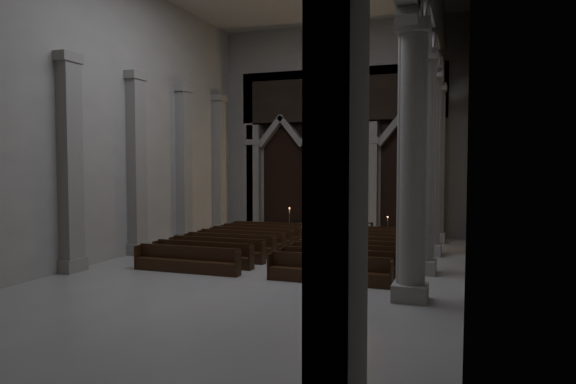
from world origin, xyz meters
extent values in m
plane|color=#A29F99|center=(0.00, 0.00, 0.00)|extent=(24.00, 24.00, 0.00)
cube|color=#A7A59D|center=(0.00, 12.00, 6.00)|extent=(14.00, 0.10, 12.00)
cube|color=#A7A59D|center=(-7.00, 0.00, 6.00)|extent=(0.10, 24.00, 12.00)
cube|color=#A7A59D|center=(7.00, 0.00, 6.00)|extent=(0.10, 24.00, 12.00)
cube|color=gray|center=(-5.40, 11.50, 3.20)|extent=(0.80, 0.50, 6.40)
cube|color=gray|center=(-5.40, 11.50, 0.25)|extent=(1.05, 0.70, 0.50)
cube|color=gray|center=(-5.40, 11.50, 5.35)|extent=(1.00, 0.65, 0.35)
cube|color=gray|center=(-1.80, 11.50, 3.20)|extent=(0.80, 0.50, 6.40)
cube|color=gray|center=(-1.80, 11.50, 0.25)|extent=(1.05, 0.70, 0.50)
cube|color=gray|center=(-1.80, 11.50, 5.35)|extent=(1.00, 0.65, 0.35)
cube|color=gray|center=(1.80, 11.50, 3.20)|extent=(0.80, 0.50, 6.40)
cube|color=gray|center=(1.80, 11.50, 0.25)|extent=(1.05, 0.70, 0.50)
cube|color=gray|center=(1.80, 11.50, 5.35)|extent=(1.00, 0.65, 0.35)
cube|color=gray|center=(5.40, 11.50, 3.20)|extent=(0.80, 0.50, 6.40)
cube|color=gray|center=(5.40, 11.50, 0.25)|extent=(1.05, 0.70, 0.50)
cube|color=gray|center=(5.40, 11.50, 5.35)|extent=(1.00, 0.65, 0.35)
cube|color=black|center=(-3.60, 11.85, 3.50)|extent=(2.60, 0.15, 7.00)
cube|color=tan|center=(0.00, 11.85, 3.50)|extent=(2.60, 0.15, 7.00)
cube|color=black|center=(3.60, 11.85, 3.50)|extent=(2.60, 0.15, 7.00)
cube|color=black|center=(0.00, 11.50, 8.00)|extent=(12.00, 0.50, 3.00)
cube|color=gray|center=(-6.20, 11.50, 4.50)|extent=(1.60, 0.50, 9.00)
cube|color=gray|center=(6.20, 11.50, 4.50)|extent=(1.60, 0.50, 9.00)
cube|color=gray|center=(0.00, 11.50, 10.50)|extent=(14.00, 0.50, 3.00)
plane|color=#FFB872|center=(0.00, 11.82, 3.50)|extent=(1.50, 0.00, 1.50)
cube|color=brown|center=(0.00, 11.73, 3.50)|extent=(0.13, 0.08, 1.80)
cube|color=brown|center=(0.00, 11.73, 3.85)|extent=(1.10, 0.08, 0.13)
cube|color=tan|center=(0.00, 11.67, 3.45)|extent=(0.26, 0.10, 0.60)
sphere|color=tan|center=(0.00, 11.67, 3.85)|extent=(0.17, 0.17, 0.17)
cylinder|color=tan|center=(-0.26, 11.67, 3.82)|extent=(0.45, 0.08, 0.08)
cylinder|color=tan|center=(0.26, 11.67, 3.82)|extent=(0.45, 0.08, 0.08)
cube|color=gray|center=(5.50, 9.50, 0.25)|extent=(1.00, 1.00, 0.50)
cylinder|color=gray|center=(5.50, 9.50, 4.00)|extent=(0.70, 0.70, 7.50)
cube|color=gray|center=(5.50, 9.50, 7.85)|extent=(0.95, 0.95, 0.35)
cube|color=gray|center=(5.50, 5.50, 0.25)|extent=(1.00, 1.00, 0.50)
cylinder|color=gray|center=(5.50, 5.50, 4.00)|extent=(0.70, 0.70, 7.50)
cube|color=gray|center=(5.50, 5.50, 7.85)|extent=(0.95, 0.95, 0.35)
cube|color=gray|center=(5.50, 1.50, 0.25)|extent=(1.00, 1.00, 0.50)
cylinder|color=gray|center=(5.50, 1.50, 4.00)|extent=(0.70, 0.70, 7.50)
cube|color=gray|center=(5.50, 1.50, 7.85)|extent=(0.95, 0.95, 0.35)
cube|color=gray|center=(5.50, -2.50, 0.25)|extent=(1.00, 1.00, 0.50)
cylinder|color=gray|center=(5.50, -2.50, 4.00)|extent=(0.70, 0.70, 7.50)
cube|color=gray|center=(5.50, -2.50, 7.85)|extent=(0.95, 0.95, 0.35)
cube|color=gray|center=(5.50, 11.40, 4.60)|extent=(0.55, 1.20, 9.20)
cube|color=gray|center=(5.50, -11.40, 4.60)|extent=(0.55, 1.20, 9.20)
cube|color=gray|center=(-6.75, 9.50, 0.25)|extent=(0.60, 1.00, 0.50)
cube|color=gray|center=(-6.75, 9.50, 4.00)|extent=(0.50, 0.80, 7.50)
cube|color=gray|center=(-6.75, 9.50, 7.85)|extent=(0.60, 1.00, 0.35)
cube|color=gray|center=(-6.75, 5.50, 0.25)|extent=(0.60, 1.00, 0.50)
cube|color=gray|center=(-6.75, 5.50, 4.00)|extent=(0.50, 0.80, 7.50)
cube|color=gray|center=(-6.75, 5.50, 7.85)|extent=(0.60, 1.00, 0.35)
cube|color=gray|center=(-6.75, 1.50, 0.25)|extent=(0.60, 1.00, 0.50)
cube|color=gray|center=(-6.75, 1.50, 4.00)|extent=(0.50, 0.80, 7.50)
cube|color=gray|center=(-6.75, 1.50, 7.85)|extent=(0.60, 1.00, 0.35)
cube|color=gray|center=(-6.75, -2.50, 0.25)|extent=(0.60, 1.00, 0.50)
cube|color=gray|center=(-6.75, -2.50, 4.00)|extent=(0.50, 0.80, 7.50)
cube|color=gray|center=(-6.75, -2.50, 7.85)|extent=(0.60, 1.00, 0.35)
cube|color=gray|center=(0.00, 10.60, 0.07)|extent=(8.50, 2.60, 0.15)
cube|color=beige|center=(-0.33, 11.15, 0.63)|extent=(1.82, 0.71, 0.96)
cube|color=silver|center=(-0.33, 11.15, 1.13)|extent=(1.97, 0.79, 0.04)
cube|color=black|center=(0.00, 9.44, 0.86)|extent=(4.54, 0.05, 0.05)
cube|color=black|center=(-2.27, 9.44, 0.45)|extent=(0.09, 0.09, 0.91)
cube|color=black|center=(2.27, 9.44, 0.45)|extent=(0.09, 0.09, 0.91)
cylinder|color=black|center=(-1.82, 9.44, 0.43)|extent=(0.02, 0.02, 0.84)
cylinder|color=black|center=(-1.36, 9.44, 0.43)|extent=(0.02, 0.02, 0.84)
cylinder|color=black|center=(-0.91, 9.44, 0.43)|extent=(0.02, 0.02, 0.84)
cylinder|color=black|center=(-0.45, 9.44, 0.43)|extent=(0.02, 0.02, 0.84)
cylinder|color=black|center=(0.00, 9.44, 0.43)|extent=(0.02, 0.02, 0.84)
cylinder|color=black|center=(0.45, 9.44, 0.43)|extent=(0.02, 0.02, 0.84)
cylinder|color=black|center=(0.91, 9.44, 0.43)|extent=(0.02, 0.02, 0.84)
cylinder|color=black|center=(1.36, 9.44, 0.43)|extent=(0.02, 0.02, 0.84)
cylinder|color=black|center=(1.82, 9.44, 0.43)|extent=(0.02, 0.02, 0.84)
cylinder|color=#AA8A34|center=(-2.44, 9.64, 0.03)|extent=(0.26, 0.26, 0.05)
cylinder|color=#AA8A34|center=(-2.44, 9.64, 0.66)|extent=(0.04, 0.04, 1.26)
cylinder|color=#AA8A34|center=(-2.44, 9.64, 1.29)|extent=(0.13, 0.13, 0.02)
cylinder|color=white|center=(-2.44, 9.64, 1.40)|extent=(0.05, 0.05, 0.22)
sphere|color=#EE9853|center=(-2.44, 9.64, 1.53)|extent=(0.05, 0.05, 0.05)
cylinder|color=#AA8A34|center=(3.08, 9.49, 0.02)|extent=(0.21, 0.21, 0.04)
cylinder|color=#AA8A34|center=(3.08, 9.49, 0.52)|extent=(0.03, 0.03, 1.00)
cylinder|color=#AA8A34|center=(3.08, 9.49, 1.02)|extent=(0.10, 0.10, 0.02)
cylinder|color=white|center=(3.08, 9.49, 1.11)|extent=(0.04, 0.04, 0.17)
sphere|color=#EE9853|center=(3.08, 9.49, 1.22)|extent=(0.04, 0.04, 0.04)
cube|color=black|center=(-2.70, 7.20, 0.22)|extent=(4.18, 0.40, 0.45)
cube|color=black|center=(-2.70, 7.38, 0.70)|extent=(4.18, 0.07, 0.50)
cube|color=black|center=(-4.79, 7.20, 0.45)|extent=(0.06, 0.45, 0.90)
cube|color=black|center=(-0.61, 7.20, 0.45)|extent=(0.06, 0.45, 0.90)
cube|color=black|center=(2.70, 7.20, 0.22)|extent=(4.18, 0.40, 0.45)
cube|color=black|center=(2.70, 7.38, 0.70)|extent=(4.18, 0.07, 0.50)
cube|color=black|center=(0.61, 7.20, 0.45)|extent=(0.06, 0.45, 0.90)
cube|color=black|center=(4.79, 7.20, 0.45)|extent=(0.06, 0.45, 0.90)
cube|color=black|center=(-2.70, 5.99, 0.22)|extent=(4.18, 0.40, 0.45)
cube|color=black|center=(-2.70, 6.18, 0.70)|extent=(4.18, 0.07, 0.50)
cube|color=black|center=(-4.79, 5.99, 0.45)|extent=(0.06, 0.45, 0.90)
cube|color=black|center=(-0.61, 5.99, 0.45)|extent=(0.06, 0.45, 0.90)
cube|color=black|center=(2.70, 5.99, 0.22)|extent=(4.18, 0.40, 0.45)
cube|color=black|center=(2.70, 6.18, 0.70)|extent=(4.18, 0.07, 0.50)
cube|color=black|center=(0.61, 5.99, 0.45)|extent=(0.06, 0.45, 0.90)
cube|color=black|center=(4.79, 5.99, 0.45)|extent=(0.06, 0.45, 0.90)
cube|color=black|center=(-2.70, 4.79, 0.22)|extent=(4.18, 0.40, 0.45)
cube|color=black|center=(-2.70, 4.98, 0.70)|extent=(4.18, 0.07, 0.50)
cube|color=black|center=(-4.79, 4.79, 0.45)|extent=(0.06, 0.45, 0.90)
cube|color=black|center=(-0.61, 4.79, 0.45)|extent=(0.06, 0.45, 0.90)
cube|color=black|center=(2.70, 4.79, 0.22)|extent=(4.18, 0.40, 0.45)
cube|color=black|center=(2.70, 4.98, 0.70)|extent=(4.18, 0.07, 0.50)
cube|color=black|center=(0.61, 4.79, 0.45)|extent=(0.06, 0.45, 0.90)
cube|color=black|center=(4.79, 4.79, 0.45)|extent=(0.06, 0.45, 0.90)
cube|color=black|center=(-2.70, 3.59, 0.22)|extent=(4.18, 0.40, 0.45)
cube|color=black|center=(-2.70, 3.78, 0.70)|extent=(4.18, 0.07, 0.50)
cube|color=black|center=(-4.79, 3.59, 0.45)|extent=(0.06, 0.45, 0.90)
cube|color=black|center=(-0.61, 3.59, 0.45)|extent=(0.06, 0.45, 0.90)
cube|color=black|center=(2.70, 3.59, 0.22)|extent=(4.18, 0.40, 0.45)
cube|color=black|center=(2.70, 3.78, 0.70)|extent=(4.18, 0.07, 0.50)
cube|color=black|center=(0.61, 3.59, 0.45)|extent=(0.06, 0.45, 0.90)
cube|color=black|center=(4.79, 3.59, 0.45)|extent=(0.06, 0.45, 0.90)
cube|color=black|center=(-2.70, 2.39, 0.22)|extent=(4.18, 0.40, 0.45)
cube|color=black|center=(-2.70, 2.58, 0.70)|extent=(4.18, 0.07, 0.50)
cube|color=black|center=(-4.79, 2.39, 0.45)|extent=(0.06, 0.45, 0.90)
cube|color=black|center=(-0.61, 2.39, 0.45)|extent=(0.06, 0.45, 0.90)
cube|color=black|center=(2.70, 2.39, 0.22)|extent=(4.18, 0.40, 0.45)
cube|color=black|center=(2.70, 2.58, 0.70)|extent=(4.18, 0.07, 0.50)
cube|color=black|center=(0.61, 2.39, 0.45)|extent=(0.06, 0.45, 0.90)
cube|color=black|center=(4.79, 2.39, 0.45)|extent=(0.06, 0.45, 0.90)
cube|color=black|center=(-2.70, 1.19, 0.22)|extent=(4.18, 0.40, 0.45)
cube|color=black|center=(-2.70, 1.38, 0.70)|extent=(4.18, 0.07, 0.50)
cube|color=black|center=(-4.79, 1.19, 0.45)|extent=(0.06, 0.45, 0.90)
cube|color=black|center=(-0.61, 1.19, 0.45)|extent=(0.06, 0.45, 0.90)
cube|color=black|center=(2.70, 1.19, 0.22)|extent=(4.18, 0.40, 0.45)
cube|color=black|center=(2.70, 1.38, 0.70)|extent=(4.18, 0.07, 0.50)
cube|color=black|center=(0.61, 1.19, 0.45)|extent=(0.06, 0.45, 0.90)
cube|color=black|center=(4.79, 1.19, 0.45)|extent=(0.06, 0.45, 0.90)
cube|color=black|center=(-2.70, -0.01, 0.22)|extent=(4.18, 0.40, 0.45)
cube|color=black|center=(-2.70, 0.18, 0.70)|extent=(4.18, 0.07, 0.50)
cube|color=black|center=(-4.79, -0.01, 0.45)|extent=(0.06, 0.45, 0.90)
cube|color=black|center=(-0.61, -0.01, 0.45)|extent=(0.06, 0.45, 0.90)
cube|color=black|center=(2.70, -0.01, 0.22)|extent=(4.18, 0.40, 0.45)
cube|color=black|center=(2.70, 0.18, 0.70)|extent=(4.18, 0.07, 0.50)
cube|color=black|center=(0.61, -0.01, 0.45)|extent=(0.06, 0.45, 0.90)
cube|color=black|center=(4.79, -0.01, 0.45)|extent=(0.06, 0.45, 0.90)
cube|color=black|center=(-2.70, -1.21, 0.22)|extent=(4.18, 0.40, 0.45)
cube|color=black|center=(-2.70, -1.03, 0.70)|extent=(4.18, 0.07, 0.50)
cube|color=black|center=(-4.79, -1.21, 0.45)|extent=(0.06, 0.45, 0.90)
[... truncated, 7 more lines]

